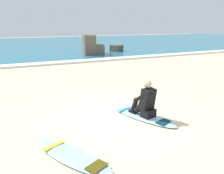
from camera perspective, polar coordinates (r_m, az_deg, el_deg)
The scene contains 7 objects.
ground_plane at distance 5.95m, azimuth 2.52°, elevation -8.03°, with size 80.00×80.00×0.00m, color beige.
sea at distance 28.00m, azimuth -20.73°, elevation 9.48°, with size 80.00×28.00×0.10m, color teal.
breaking_foam at distance 14.50m, azimuth -15.23°, elevation 5.54°, with size 80.00×0.90×0.11m, color white.
surfboard_main at distance 6.15m, azimuth 7.23°, elevation -6.98°, with size 1.16×2.09×0.08m.
surfer_seated at distance 5.98m, azimuth 8.07°, elevation -3.58°, with size 0.47×0.75×0.95m.
surfboard_spare_near at distance 4.46m, azimuth -9.54°, elevation -16.20°, with size 1.26×1.88×0.08m.
rock_outcrop_distant at distance 18.30m, azimuth -4.32°, elevation 9.59°, with size 3.95×2.41×1.53m.
Camera 1 is at (-2.62, -4.80, 2.34)m, focal length 37.68 mm.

